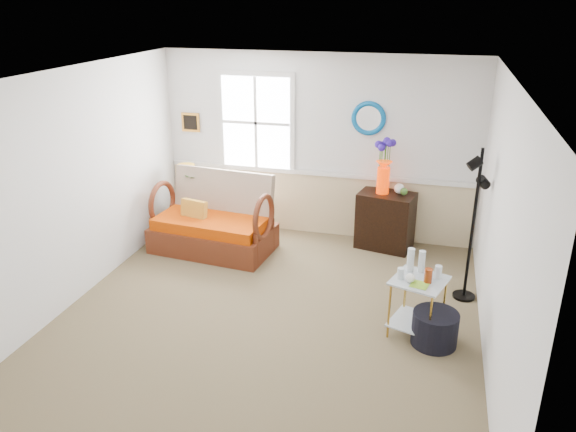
% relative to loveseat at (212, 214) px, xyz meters
% --- Properties ---
extents(floor, '(4.50, 5.00, 0.01)m').
position_rel_loveseat_xyz_m(floor, '(1.24, -1.51, -0.52)').
color(floor, brown).
rests_on(floor, ground).
extents(ceiling, '(4.50, 5.00, 0.01)m').
position_rel_loveseat_xyz_m(ceiling, '(1.24, -1.51, 2.08)').
color(ceiling, white).
rests_on(ceiling, walls).
extents(walls, '(4.51, 5.01, 2.60)m').
position_rel_loveseat_xyz_m(walls, '(1.24, -1.51, 0.78)').
color(walls, silver).
rests_on(walls, floor).
extents(wainscot, '(4.46, 0.02, 0.90)m').
position_rel_loveseat_xyz_m(wainscot, '(1.24, 0.97, -0.07)').
color(wainscot, '#C5B186').
rests_on(wainscot, walls).
extents(chair_rail, '(4.46, 0.04, 0.06)m').
position_rel_loveseat_xyz_m(chair_rail, '(1.24, 0.96, 0.40)').
color(chair_rail, silver).
rests_on(chair_rail, walls).
extents(window, '(1.14, 0.06, 1.44)m').
position_rel_loveseat_xyz_m(window, '(0.34, 0.96, 1.08)').
color(window, white).
rests_on(window, walls).
extents(picture, '(0.28, 0.03, 0.28)m').
position_rel_loveseat_xyz_m(picture, '(-0.68, 0.97, 1.03)').
color(picture, '#BA7926').
rests_on(picture, walls).
extents(mirror, '(0.47, 0.07, 0.47)m').
position_rel_loveseat_xyz_m(mirror, '(1.94, 0.97, 1.23)').
color(mirror, '#0F7DA9').
rests_on(mirror, walls).
extents(loveseat, '(1.69, 1.06, 1.05)m').
position_rel_loveseat_xyz_m(loveseat, '(0.00, 0.00, 0.00)').
color(loveseat, '#5A2916').
rests_on(loveseat, floor).
extents(throw_pillow, '(0.39, 0.17, 0.38)m').
position_rel_loveseat_xyz_m(throw_pillow, '(-0.25, -0.06, 0.01)').
color(throw_pillow, '#C55F0B').
rests_on(throw_pillow, loveseat).
extents(lamp_stand, '(0.37, 0.37, 0.55)m').
position_rel_loveseat_xyz_m(lamp_stand, '(-0.59, 0.54, -0.25)').
color(lamp_stand, black).
rests_on(lamp_stand, floor).
extents(table_lamp, '(0.30, 0.30, 0.47)m').
position_rel_loveseat_xyz_m(table_lamp, '(-0.62, 0.58, 0.26)').
color(table_lamp, '#C3881C').
rests_on(table_lamp, lamp_stand).
extents(potted_plant, '(0.46, 0.48, 0.29)m').
position_rel_loveseat_xyz_m(potted_plant, '(-0.48, 0.49, 0.17)').
color(potted_plant, '#3E6C27').
rests_on(potted_plant, lamp_stand).
extents(cabinet, '(0.82, 0.61, 0.79)m').
position_rel_loveseat_xyz_m(cabinet, '(2.27, 0.71, -0.13)').
color(cabinet, black).
rests_on(cabinet, floor).
extents(flower_vase, '(0.28, 0.28, 0.75)m').
position_rel_loveseat_xyz_m(flower_vase, '(2.20, 0.72, 0.64)').
color(flower_vase, red).
rests_on(flower_vase, cabinet).
extents(side_table, '(0.63, 0.63, 0.64)m').
position_rel_loveseat_xyz_m(side_table, '(2.82, -1.41, -0.20)').
color(side_table, '#B78B31').
rests_on(side_table, floor).
extents(tabletop_items, '(0.51, 0.51, 0.25)m').
position_rel_loveseat_xyz_m(tabletop_items, '(2.81, -1.37, 0.24)').
color(tabletop_items, silver).
rests_on(tabletop_items, side_table).
extents(floor_lamp, '(0.34, 0.34, 1.80)m').
position_rel_loveseat_xyz_m(floor_lamp, '(3.33, -0.48, 0.38)').
color(floor_lamp, black).
rests_on(floor_lamp, floor).
extents(ottoman, '(0.56, 0.56, 0.35)m').
position_rel_loveseat_xyz_m(ottoman, '(3.01, -1.54, -0.35)').
color(ottoman, black).
rests_on(ottoman, floor).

